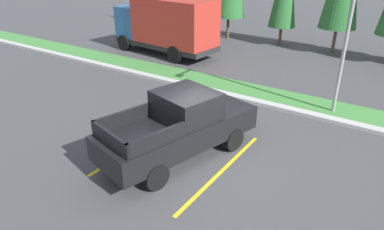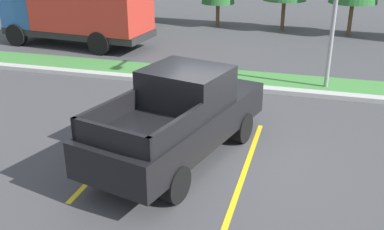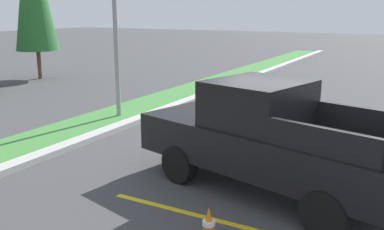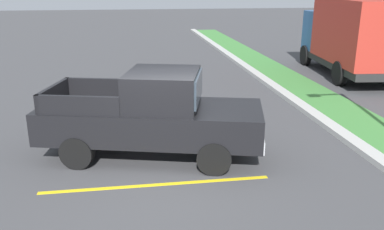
{
  "view_description": "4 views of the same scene",
  "coord_description": "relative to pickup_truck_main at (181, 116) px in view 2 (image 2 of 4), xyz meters",
  "views": [
    {
      "loc": [
        4.78,
        -7.96,
        5.98
      ],
      "look_at": [
        -0.88,
        0.51,
        1.14
      ],
      "focal_mm": 32.84,
      "sensor_mm": 36.0,
      "label": 1
    },
    {
      "loc": [
        1.93,
        -9.09,
        4.92
      ],
      "look_at": [
        -0.5,
        -0.5,
        1.24
      ],
      "focal_mm": 41.98,
      "sensor_mm": 36.0,
      "label": 2
    },
    {
      "loc": [
        -8.16,
        -2.55,
        3.35
      ],
      "look_at": [
        -0.72,
        1.52,
        1.25
      ],
      "focal_mm": 39.54,
      "sensor_mm": 36.0,
      "label": 3
    },
    {
      "loc": [
        8.37,
        -0.67,
        4.02
      ],
      "look_at": [
        0.01,
        0.62,
        1.28
      ],
      "focal_mm": 38.18,
      "sensor_mm": 36.0,
      "label": 4
    }
  ],
  "objects": [
    {
      "name": "traffic_cone",
      "position": [
        -2.28,
        0.1,
        -0.75
      ],
      "size": [
        0.36,
        0.36,
        0.6
      ],
      "color": "orange",
      "rests_on": "ground"
    },
    {
      "name": "pickup_truck_main",
      "position": [
        0.0,
        0.0,
        0.0
      ],
      "size": [
        3.14,
        5.53,
        2.1
      ],
      "color": "black",
      "rests_on": "ground"
    },
    {
      "name": "curb_strip",
      "position": [
        0.85,
        5.18,
        -0.97
      ],
      "size": [
        56.0,
        0.4,
        0.15
      ],
      "primitive_type": "cube",
      "color": "#B2B2AD",
      "rests_on": "ground"
    },
    {
      "name": "cargo_truck_distant",
      "position": [
        -7.61,
        9.25,
        0.81
      ],
      "size": [
        7.0,
        3.1,
        3.4
      ],
      "color": "black",
      "rests_on": "ground"
    },
    {
      "name": "parking_line_far",
      "position": [
        1.54,
        -0.05,
        -1.04
      ],
      "size": [
        0.12,
        4.8,
        0.01
      ],
      "primitive_type": "cube",
      "color": "yellow",
      "rests_on": "ground"
    },
    {
      "name": "parking_line_near",
      "position": [
        -1.56,
        -0.05,
        -1.04
      ],
      "size": [
        0.12,
        4.8,
        0.01
      ],
      "primitive_type": "cube",
      "color": "yellow",
      "rests_on": "ground"
    },
    {
      "name": "grass_median",
      "position": [
        0.85,
        6.28,
        -1.01
      ],
      "size": [
        56.0,
        1.8,
        0.06
      ],
      "primitive_type": "cube",
      "color": "#42843D",
      "rests_on": "ground"
    },
    {
      "name": "ground_plane",
      "position": [
        0.85,
        0.18,
        -1.04
      ],
      "size": [
        120.0,
        120.0,
        0.0
      ],
      "primitive_type": "plane",
      "color": "#424244"
    }
  ]
}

